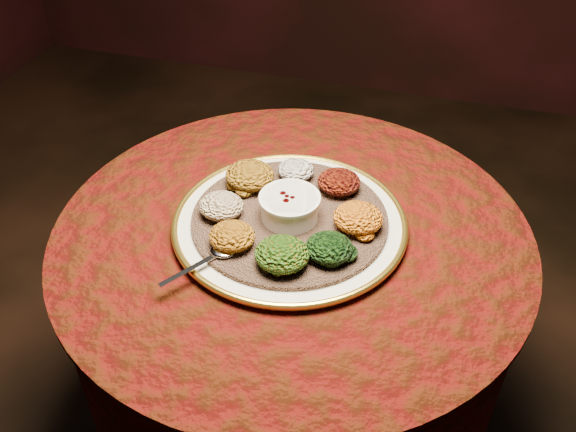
# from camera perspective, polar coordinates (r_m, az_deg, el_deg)

# --- Properties ---
(table) EXTENTS (0.96, 0.96, 0.73)m
(table) POSITION_cam_1_polar(r_m,az_deg,el_deg) (1.41, 0.32, -6.78)
(table) COLOR black
(table) RESTS_ON ground
(platter) EXTENTS (0.59, 0.59, 0.02)m
(platter) POSITION_cam_1_polar(r_m,az_deg,el_deg) (1.28, 0.15, -0.63)
(platter) COLOR silver
(platter) RESTS_ON table
(injera) EXTENTS (0.41, 0.41, 0.01)m
(injera) POSITION_cam_1_polar(r_m,az_deg,el_deg) (1.27, 0.15, -0.26)
(injera) COLOR brown
(injera) RESTS_ON platter
(stew_bowl) EXTENTS (0.12, 0.12, 0.05)m
(stew_bowl) POSITION_cam_1_polar(r_m,az_deg,el_deg) (1.25, 0.15, 0.94)
(stew_bowl) COLOR white
(stew_bowl) RESTS_ON injera
(spoon) EXTENTS (0.10, 0.13, 0.01)m
(spoon) POSITION_cam_1_polar(r_m,az_deg,el_deg) (1.19, -6.31, -3.39)
(spoon) COLOR silver
(spoon) RESTS_ON injera
(portion_ayib) EXTENTS (0.08, 0.07, 0.04)m
(portion_ayib) POSITION_cam_1_polar(r_m,az_deg,el_deg) (1.36, 0.69, 4.11)
(portion_ayib) COLOR silver
(portion_ayib) RESTS_ON injera
(portion_kitfo) EXTENTS (0.09, 0.09, 0.04)m
(portion_kitfo) POSITION_cam_1_polar(r_m,az_deg,el_deg) (1.33, 4.55, 3.06)
(portion_kitfo) COLOR black
(portion_kitfo) RESTS_ON injera
(portion_tikil) EXTENTS (0.10, 0.09, 0.05)m
(portion_tikil) POSITION_cam_1_polar(r_m,az_deg,el_deg) (1.24, 6.25, -0.16)
(portion_tikil) COLOR #BC810F
(portion_tikil) RESTS_ON injera
(portion_gomen) EXTENTS (0.09, 0.08, 0.04)m
(portion_gomen) POSITION_cam_1_polar(r_m,az_deg,el_deg) (1.17, 3.67, -2.84)
(portion_gomen) COLOR black
(portion_gomen) RESTS_ON injera
(portion_mixveg) EXTENTS (0.10, 0.10, 0.05)m
(portion_mixveg) POSITION_cam_1_polar(r_m,az_deg,el_deg) (1.15, -0.54, -3.41)
(portion_mixveg) COLOR #A5440A
(portion_mixveg) RESTS_ON injera
(portion_kik) EXTENTS (0.09, 0.08, 0.04)m
(portion_kik) POSITION_cam_1_polar(r_m,az_deg,el_deg) (1.20, -4.99, -1.79)
(portion_kik) COLOR #A15E0E
(portion_kik) RESTS_ON injera
(portion_timatim) EXTENTS (0.09, 0.08, 0.04)m
(portion_timatim) POSITION_cam_1_polar(r_m,az_deg,el_deg) (1.27, -5.95, 0.90)
(portion_timatim) COLOR maroon
(portion_timatim) RESTS_ON injera
(portion_shiro) EXTENTS (0.10, 0.10, 0.05)m
(portion_shiro) POSITION_cam_1_polar(r_m,az_deg,el_deg) (1.34, -3.41, 3.63)
(portion_shiro) COLOR #916011
(portion_shiro) RESTS_ON injera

